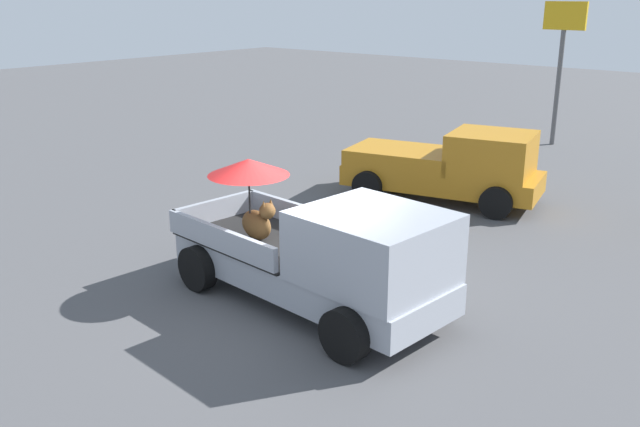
# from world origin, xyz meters

# --- Properties ---
(ground_plane) EXTENTS (80.00, 80.00, 0.00)m
(ground_plane) POSITION_xyz_m (0.00, 0.00, 0.00)
(ground_plane) COLOR #4C4C4F
(pickup_truck_main) EXTENTS (5.18, 2.58, 2.31)m
(pickup_truck_main) POSITION_xyz_m (0.41, -0.05, 0.99)
(pickup_truck_main) COLOR black
(pickup_truck_main) RESTS_ON ground
(pickup_truck_red) EXTENTS (5.09, 3.01, 1.80)m
(pickup_truck_red) POSITION_xyz_m (-1.21, 6.78, 0.87)
(pickup_truck_red) COLOR black
(pickup_truck_red) RESTS_ON ground
(motel_sign) EXTENTS (1.40, 0.16, 4.71)m
(motel_sign) POSITION_xyz_m (-1.86, 14.95, 3.33)
(motel_sign) COLOR #59595B
(motel_sign) RESTS_ON ground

